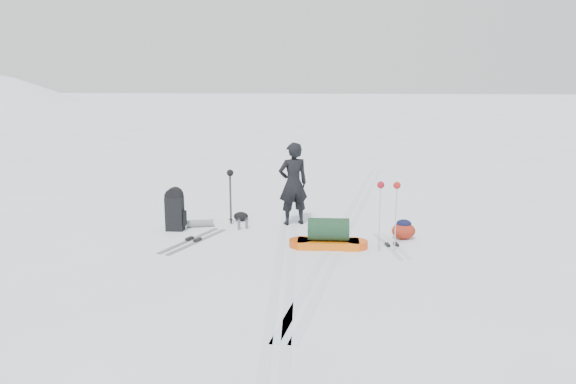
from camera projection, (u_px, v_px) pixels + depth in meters
The scene contains 13 objects.
ground at pixel (287, 236), 11.92m from camera, with size 200.00×200.00×0.00m, color white.
ski_tracks at pixel (318, 226), 12.71m from camera, with size 3.38×17.97×0.01m.
skier at pixel (293, 184), 12.71m from camera, with size 0.69×0.45×1.89m, color black.
pulk_sled at pixel (328, 236), 11.09m from camera, with size 1.57×0.54×0.60m.
expedition_rucksack at pixel (178, 210), 12.33m from camera, with size 0.98×0.63×0.96m.
ski_poles_black at pixel (230, 179), 12.74m from camera, with size 0.16×0.16×1.27m.
ski_poles_silver at pixel (389, 193), 10.65m from camera, with size 0.44×0.16×1.38m.
touring_skis_grey at pixel (194, 241), 11.55m from camera, with size 0.98×1.98×0.07m.
touring_skis_white at pixel (392, 246), 11.20m from camera, with size 0.66×1.79×0.07m.
rope_coil at pixel (315, 244), 11.30m from camera, with size 0.57×0.57×0.05m.
small_daypack at pixel (404, 230), 11.69m from camera, with size 0.54×0.44×0.42m.
thermos_pair at pixel (243, 224), 12.45m from camera, with size 0.22×0.19×0.26m.
stuff_sack at pixel (241, 216), 13.18m from camera, with size 0.35×0.27×0.21m.
Camera 1 is at (1.13, -11.43, 3.33)m, focal length 35.00 mm.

